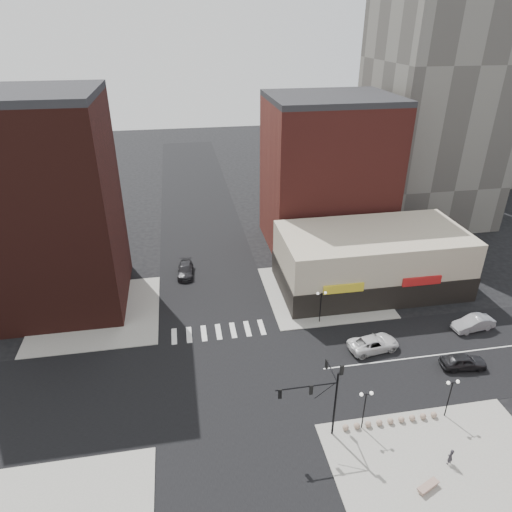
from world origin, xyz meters
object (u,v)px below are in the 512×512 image
object	(u,v)px
dark_sedan_east	(463,361)
pedestrian	(450,457)
street_lamp_se_a	(365,401)
street_lamp_ne	(321,299)
white_suv	(373,343)
traffic_signal	(324,390)
stone_bench	(428,487)
street_lamp_se_b	(451,389)
dark_sedan_north	(185,270)
silver_sedan	(473,323)

from	to	relation	value
dark_sedan_east	pedestrian	bearing A→B (deg)	150.38
street_lamp_se_a	dark_sedan_east	distance (m)	14.73
street_lamp_ne	dark_sedan_east	size ratio (longest dim) A/B	0.89
street_lamp_se_a	white_suv	xyz separation A→B (m)	(5.33, 10.16, -2.50)
traffic_signal	white_suv	world-z (taller)	traffic_signal
traffic_signal	street_lamp_se_a	world-z (taller)	traffic_signal
white_suv	stone_bench	size ratio (longest dim) A/B	2.81
street_lamp_se_b	dark_sedan_north	world-z (taller)	street_lamp_se_b
traffic_signal	dark_sedan_east	world-z (taller)	traffic_signal
street_lamp_se_b	pedestrian	size ratio (longest dim) A/B	2.64
white_suv	silver_sedan	xyz separation A→B (m)	(12.91, 1.44, 0.04)
street_lamp_se_b	pedestrian	world-z (taller)	street_lamp_se_b
pedestrian	dark_sedan_north	bearing A→B (deg)	-82.41
white_suv	street_lamp_se_b	bearing A→B (deg)	-173.19
dark_sedan_north	stone_bench	distance (m)	40.63
traffic_signal	white_suv	distance (m)	14.14
street_lamp_se_b	dark_sedan_north	size ratio (longest dim) A/B	0.80
traffic_signal	silver_sedan	distance (m)	25.13
traffic_signal	street_lamp_se_a	distance (m)	4.12
street_lamp_se_a	silver_sedan	world-z (taller)	street_lamp_se_a
white_suv	pedestrian	bearing A→B (deg)	173.19
traffic_signal	silver_sedan	size ratio (longest dim) A/B	1.56
white_suv	dark_sedan_north	bearing A→B (deg)	36.42
street_lamp_se_b	silver_sedan	bearing A→B (deg)	48.58
traffic_signal	white_suv	bearing A→B (deg)	47.71
street_lamp_ne	dark_sedan_east	bearing A→B (deg)	-39.75
traffic_signal	street_lamp_se_b	xyz separation A→B (m)	(11.76, -0.17, -1.67)
silver_sedan	stone_bench	xyz separation A→B (m)	(-15.44, -18.13, -0.46)
street_lamp_se_a	stone_bench	world-z (taller)	street_lamp_se_a
dark_sedan_north	street_lamp_ne	bearing A→B (deg)	-38.88
stone_bench	street_lamp_ne	bearing A→B (deg)	72.07
dark_sedan_north	stone_bench	bearing A→B (deg)	-60.93
dark_sedan_north	pedestrian	size ratio (longest dim) A/B	3.30
white_suv	dark_sedan_east	size ratio (longest dim) A/B	1.22
street_lamp_se_a	street_lamp_ne	size ratio (longest dim) A/B	1.00
street_lamp_se_a	dark_sedan_north	size ratio (longest dim) A/B	0.80
street_lamp_ne	stone_bench	distance (m)	22.79
street_lamp_ne	pedestrian	size ratio (longest dim) A/B	2.64
street_lamp_ne	dark_sedan_east	distance (m)	16.23
dark_sedan_east	pedestrian	world-z (taller)	pedestrian
street_lamp_se_b	stone_bench	size ratio (longest dim) A/B	2.06
street_lamp_ne	dark_sedan_north	distance (m)	21.14
street_lamp_se_a	street_lamp_ne	xyz separation A→B (m)	(1.00, 16.00, 0.00)
traffic_signal	silver_sedan	bearing A→B (deg)	27.46
silver_sedan	stone_bench	size ratio (longest dim) A/B	2.48
street_lamp_se_a	street_lamp_ne	bearing A→B (deg)	86.42
dark_sedan_north	pedestrian	bearing A→B (deg)	-56.22
street_lamp_se_b	pedestrian	bearing A→B (deg)	-116.71
dark_sedan_east	dark_sedan_north	size ratio (longest dim) A/B	0.90
street_lamp_ne	dark_sedan_east	xyz separation A→B (m)	(12.33, -10.25, -2.50)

